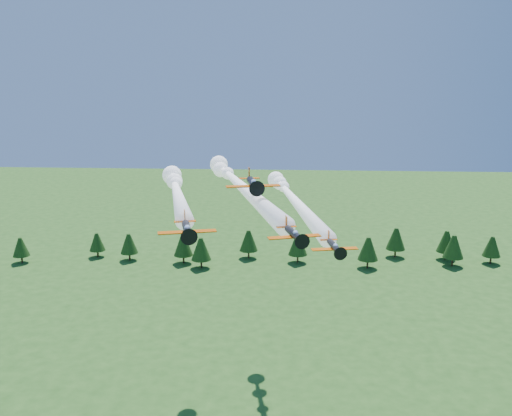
# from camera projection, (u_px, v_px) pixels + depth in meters

# --- Properties ---
(plane_lead) EXTENTS (20.85, 57.31, 3.70)m
(plane_lead) POSITION_uv_depth(u_px,v_px,m) (238.00, 183.00, 98.73)
(plane_lead) COLOR black
(plane_lead) RESTS_ON ground
(plane_left) EXTENTS (15.32, 43.64, 3.70)m
(plane_left) POSITION_uv_depth(u_px,v_px,m) (177.00, 191.00, 97.02)
(plane_left) COLOR black
(plane_left) RESTS_ON ground
(plane_right) EXTENTS (14.76, 57.44, 3.70)m
(plane_right) POSITION_uv_depth(u_px,v_px,m) (292.00, 197.00, 110.02)
(plane_right) COLOR black
(plane_right) RESTS_ON ground
(plane_slot) EXTENTS (7.94, 8.72, 2.77)m
(plane_slot) POSITION_uv_depth(u_px,v_px,m) (253.00, 183.00, 81.86)
(plane_slot) COLOR black
(plane_slot) RESTS_ON ground
(treeline) EXTENTS (181.08, 21.91, 10.45)m
(treeline) POSITION_uv_depth(u_px,v_px,m) (314.00, 245.00, 190.55)
(treeline) COLOR #382314
(treeline) RESTS_ON ground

